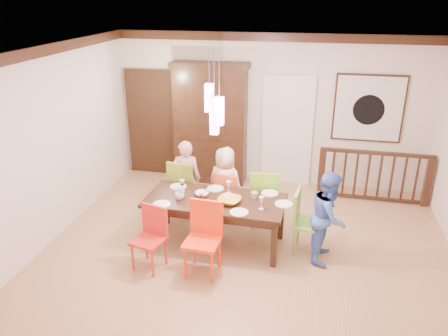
% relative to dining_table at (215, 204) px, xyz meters
% --- Properties ---
extents(floor, '(6.00, 6.00, 0.00)m').
position_rel_dining_table_xyz_m(floor, '(0.51, 0.07, -0.66)').
color(floor, '#A78150').
rests_on(floor, ground).
extents(ceiling, '(6.00, 6.00, 0.00)m').
position_rel_dining_table_xyz_m(ceiling, '(0.51, 0.07, 2.24)').
color(ceiling, white).
rests_on(ceiling, wall_back).
extents(wall_back, '(6.00, 0.00, 6.00)m').
position_rel_dining_table_xyz_m(wall_back, '(0.51, 2.57, 0.79)').
color(wall_back, beige).
rests_on(wall_back, floor).
extents(wall_left, '(0.00, 5.00, 5.00)m').
position_rel_dining_table_xyz_m(wall_left, '(-2.49, 0.07, 0.79)').
color(wall_left, beige).
rests_on(wall_left, floor).
extents(crown_molding, '(6.00, 5.00, 0.16)m').
position_rel_dining_table_xyz_m(crown_molding, '(0.51, 0.07, 2.16)').
color(crown_molding, black).
rests_on(crown_molding, wall_back).
extents(panel_door, '(1.04, 0.07, 2.24)m').
position_rel_dining_table_xyz_m(panel_door, '(-1.89, 2.52, 0.39)').
color(panel_door, black).
rests_on(panel_door, wall_back).
extents(white_doorway, '(0.97, 0.05, 2.22)m').
position_rel_dining_table_xyz_m(white_doorway, '(0.86, 2.53, 0.39)').
color(white_doorway, silver).
rests_on(white_doorway, wall_back).
extents(painting, '(1.25, 0.06, 1.25)m').
position_rel_dining_table_xyz_m(painting, '(2.31, 2.53, 0.94)').
color(painting, black).
rests_on(painting, wall_back).
extents(pendant_cluster, '(0.27, 0.21, 1.14)m').
position_rel_dining_table_xyz_m(pendant_cluster, '(0.00, -0.00, 1.44)').
color(pendant_cluster, '#FF4CB5').
rests_on(pendant_cluster, ceiling).
extents(dining_table, '(2.09, 1.02, 0.75)m').
position_rel_dining_table_xyz_m(dining_table, '(0.00, 0.00, 0.00)').
color(dining_table, black).
rests_on(dining_table, floor).
extents(chair_far_left, '(0.55, 0.55, 1.02)m').
position_rel_dining_table_xyz_m(chair_far_left, '(-0.68, 0.79, -0.08)').
color(chair_far_left, '#7DA825').
rests_on(chair_far_left, floor).
extents(chair_far_mid, '(0.45, 0.45, 0.88)m').
position_rel_dining_table_xyz_m(chair_far_mid, '(0.06, 0.79, -0.16)').
color(chair_far_mid, '#DB5922').
rests_on(chair_far_mid, floor).
extents(chair_far_right, '(0.48, 0.48, 1.00)m').
position_rel_dining_table_xyz_m(chair_far_right, '(0.66, 0.73, -0.09)').
color(chair_far_right, '#6AB122').
rests_on(chair_far_right, floor).
extents(chair_near_left, '(0.49, 0.49, 0.89)m').
position_rel_dining_table_xyz_m(chair_near_left, '(-0.76, -0.81, -0.15)').
color(chair_near_left, red).
rests_on(chair_near_left, floor).
extents(chair_near_mid, '(0.48, 0.48, 1.02)m').
position_rel_dining_table_xyz_m(chair_near_mid, '(0.00, -0.79, -0.08)').
color(chair_near_mid, '#F63A10').
rests_on(chair_near_mid, floor).
extents(chair_end_right, '(0.48, 0.48, 0.97)m').
position_rel_dining_table_xyz_m(chair_end_right, '(1.39, 0.04, -0.11)').
color(chair_end_right, '#7AB43A').
rests_on(chair_end_right, floor).
extents(china_hutch, '(1.50, 0.46, 2.37)m').
position_rel_dining_table_xyz_m(china_hutch, '(-0.63, 2.36, 0.52)').
color(china_hutch, black).
rests_on(china_hutch, floor).
extents(balustrade, '(1.97, 0.12, 0.96)m').
position_rel_dining_table_xyz_m(balustrade, '(2.48, 2.02, -0.16)').
color(balustrade, black).
rests_on(balustrade, floor).
extents(person_far_left, '(0.54, 0.41, 1.35)m').
position_rel_dining_table_xyz_m(person_far_left, '(-0.68, 0.79, 0.01)').
color(person_far_left, beige).
rests_on(person_far_left, floor).
extents(person_far_mid, '(0.69, 0.54, 1.25)m').
position_rel_dining_table_xyz_m(person_far_mid, '(-0.03, 0.85, -0.04)').
color(person_far_mid, beige).
rests_on(person_far_mid, floor).
extents(person_end_right, '(0.60, 0.72, 1.33)m').
position_rel_dining_table_xyz_m(person_end_right, '(1.64, -0.05, 0.00)').
color(person_end_right, '#466DC4').
rests_on(person_end_right, floor).
extents(serving_bowl, '(0.38, 0.38, 0.08)m').
position_rel_dining_table_xyz_m(serving_bowl, '(0.23, -0.09, 0.13)').
color(serving_bowl, gold).
rests_on(serving_bowl, dining_table).
extents(small_bowl, '(0.25, 0.25, 0.07)m').
position_rel_dining_table_xyz_m(small_bowl, '(-0.22, 0.06, 0.12)').
color(small_bowl, white).
rests_on(small_bowl, dining_table).
extents(cup_left, '(0.16, 0.16, 0.11)m').
position_rel_dining_table_xyz_m(cup_left, '(-0.51, -0.11, 0.14)').
color(cup_left, silver).
rests_on(cup_left, dining_table).
extents(cup_right, '(0.13, 0.13, 0.10)m').
position_rel_dining_table_xyz_m(cup_right, '(0.56, 0.15, 0.14)').
color(cup_right, silver).
rests_on(cup_right, dining_table).
extents(plate_far_left, '(0.26, 0.26, 0.01)m').
position_rel_dining_table_xyz_m(plate_far_left, '(-0.66, 0.30, 0.09)').
color(plate_far_left, white).
rests_on(plate_far_left, dining_table).
extents(plate_far_mid, '(0.26, 0.26, 0.01)m').
position_rel_dining_table_xyz_m(plate_far_mid, '(-0.07, 0.34, 0.09)').
color(plate_far_mid, white).
rests_on(plate_far_mid, dining_table).
extents(plate_far_right, '(0.26, 0.26, 0.01)m').
position_rel_dining_table_xyz_m(plate_far_right, '(0.77, 0.35, 0.09)').
color(plate_far_right, white).
rests_on(plate_far_right, dining_table).
extents(plate_near_left, '(0.26, 0.26, 0.01)m').
position_rel_dining_table_xyz_m(plate_near_left, '(-0.71, -0.33, 0.09)').
color(plate_near_left, white).
rests_on(plate_near_left, dining_table).
extents(plate_near_mid, '(0.26, 0.26, 0.01)m').
position_rel_dining_table_xyz_m(plate_near_mid, '(0.42, -0.35, 0.09)').
color(plate_near_mid, white).
rests_on(plate_near_mid, dining_table).
extents(plate_end_right, '(0.26, 0.26, 0.01)m').
position_rel_dining_table_xyz_m(plate_end_right, '(1.01, 0.03, 0.09)').
color(plate_end_right, white).
rests_on(plate_end_right, dining_table).
extents(wine_glass_a, '(0.08, 0.08, 0.19)m').
position_rel_dining_table_xyz_m(wine_glass_a, '(-0.55, 0.16, 0.18)').
color(wine_glass_a, '#590C19').
rests_on(wine_glass_a, dining_table).
extents(wine_glass_b, '(0.08, 0.08, 0.19)m').
position_rel_dining_table_xyz_m(wine_glass_b, '(0.15, 0.25, 0.18)').
color(wine_glass_b, silver).
rests_on(wine_glass_b, dining_table).
extents(wine_glass_c, '(0.08, 0.08, 0.19)m').
position_rel_dining_table_xyz_m(wine_glass_c, '(-0.15, -0.20, 0.18)').
color(wine_glass_c, '#590C19').
rests_on(wine_glass_c, dining_table).
extents(wine_glass_d, '(0.08, 0.08, 0.19)m').
position_rel_dining_table_xyz_m(wine_glass_d, '(0.71, -0.18, 0.18)').
color(wine_glass_d, silver).
rests_on(wine_glass_d, dining_table).
extents(napkin, '(0.18, 0.14, 0.01)m').
position_rel_dining_table_xyz_m(napkin, '(-0.11, -0.33, 0.09)').
color(napkin, '#D83359').
rests_on(napkin, dining_table).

